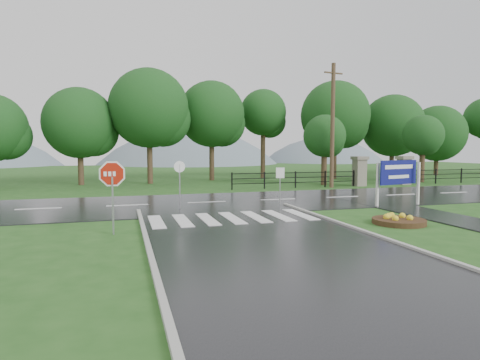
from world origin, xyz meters
name	(u,v)px	position (x,y,z in m)	size (l,w,h in m)	color
ground	(278,249)	(0.00, 0.00, 0.00)	(120.00, 120.00, 0.00)	#214D19
main_road	(207,203)	(0.00, 10.00, 0.00)	(90.00, 8.00, 0.04)	black
walkway	(424,213)	(8.50, 4.00, 0.00)	(2.20, 11.00, 0.04)	#28282B
crosswalk	(232,218)	(0.00, 5.00, 0.06)	(6.50, 2.80, 0.02)	silver
curb_left	(168,323)	(-3.55, -4.00, 0.00)	(0.15, 24.00, 0.12)	#A3A39B
pillar_west	(359,170)	(13.00, 16.00, 1.18)	(1.00, 1.00, 2.24)	gray
pillar_east	(404,170)	(17.00, 16.00, 1.18)	(1.00, 1.00, 2.24)	gray
fence_west	(296,178)	(7.75, 16.00, 0.72)	(9.58, 0.08, 1.20)	black
hills	(166,245)	(3.49, 65.00, -15.54)	(102.00, 48.00, 48.00)	slate
treeline	(185,181)	(1.00, 24.00, 0.00)	(83.20, 5.20, 10.00)	#133D15
stop_sign	(112,180)	(-4.53, 3.36, 1.82)	(1.16, 0.10, 2.60)	#939399
estate_billboard	(399,175)	(8.86, 6.24, 1.56)	(2.53, 0.70, 2.27)	silver
flower_bed	(399,220)	(5.80, 2.24, 0.15)	(1.95, 1.95, 0.39)	#332111
reg_sign_small	(280,178)	(3.24, 7.85, 1.38)	(0.42, 0.08, 1.91)	#939399
reg_sign_round	(180,179)	(-1.66, 8.15, 1.43)	(0.53, 0.09, 2.27)	#939399
utility_pole_east	(333,125)	(10.37, 15.50, 4.52)	(1.57, 0.36, 8.89)	#473523
entrance_tree_left	(324,136)	(10.82, 17.50, 3.77)	(3.26, 3.26, 5.44)	#3D2B1C
entrance_tree_right	(423,136)	(19.97, 17.50, 3.91)	(3.33, 3.33, 5.61)	#3D2B1C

